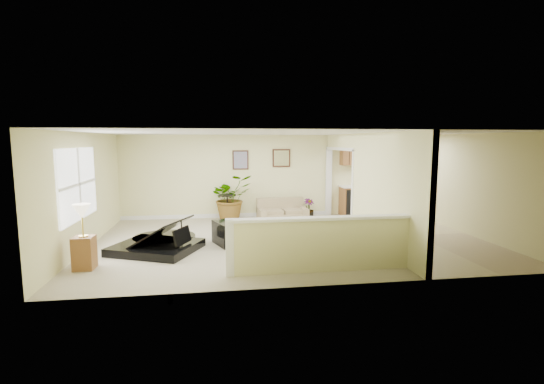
{
  "coord_description": "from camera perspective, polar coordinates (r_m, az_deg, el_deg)",
  "views": [
    {
      "loc": [
        -1.74,
        -8.92,
        2.32
      ],
      "look_at": [
        -0.37,
        0.4,
        1.1
      ],
      "focal_mm": 26.0,
      "sensor_mm": 36.0,
      "label": 1
    }
  ],
  "objects": [
    {
      "name": "back_wall",
      "position": [
        12.09,
        -0.07,
        2.33
      ],
      "size": [
        9.0,
        0.04,
        2.5
      ],
      "primitive_type": "cube",
      "color": "beige",
      "rests_on": "floor"
    },
    {
      "name": "ceiling",
      "position": [
        9.08,
        2.69,
        8.54
      ],
      "size": [
        9.0,
        6.0,
        0.04
      ],
      "primitive_type": "cube",
      "color": "silver",
      "rests_on": "back_wall"
    },
    {
      "name": "floor",
      "position": [
        9.37,
        2.6,
        -6.93
      ],
      "size": [
        9.0,
        9.0,
        0.0
      ],
      "primitive_type": "plane",
      "color": "tan",
      "rests_on": "ground"
    },
    {
      "name": "wall_art_left",
      "position": [
        11.93,
        -4.58,
        4.64
      ],
      "size": [
        0.48,
        0.04,
        0.58
      ],
      "color": "#3C2116",
      "rests_on": "back_wall"
    },
    {
      "name": "lamp_stand",
      "position": [
        7.94,
        -25.62,
        -6.52
      ],
      "size": [
        0.36,
        0.36,
        1.2
      ],
      "color": "brown",
      "rests_on": "floor"
    },
    {
      "name": "kitchen_vinyl",
      "position": [
        10.43,
        19.95,
        -5.88
      ],
      "size": [
        2.7,
        6.0,
        0.01
      ],
      "primitive_type": "cube",
      "color": "tan",
      "rests_on": "floor"
    },
    {
      "name": "front_wall",
      "position": [
        6.26,
        7.89,
        -2.49
      ],
      "size": [
        9.0,
        0.04,
        2.5
      ],
      "primitive_type": "cube",
      "color": "beige",
      "rests_on": "floor"
    },
    {
      "name": "loveseat",
      "position": [
        11.7,
        1.47,
        -2.49
      ],
      "size": [
        1.48,
        0.9,
        0.82
      ],
      "rotation": [
        0.0,
        0.0,
        0.07
      ],
      "color": "tan",
      "rests_on": "floor"
    },
    {
      "name": "interior_partition",
      "position": [
        9.89,
        12.66,
        0.84
      ],
      "size": [
        0.18,
        5.99,
        2.5
      ],
      "color": "beige",
      "rests_on": "floor"
    },
    {
      "name": "accent_table",
      "position": [
        11.65,
        -6.49,
        -1.7
      ],
      "size": [
        0.52,
        0.52,
        0.76
      ],
      "color": "black",
      "rests_on": "floor"
    },
    {
      "name": "pony_half_wall",
      "position": [
        7.09,
        6.78,
        -7.35
      ],
      "size": [
        3.42,
        0.22,
        1.0
      ],
      "color": "beige",
      "rests_on": "floor"
    },
    {
      "name": "piano_bench",
      "position": [
        8.94,
        -6.7,
        -5.96
      ],
      "size": [
        0.64,
        0.87,
        0.52
      ],
      "primitive_type": "cube",
      "rotation": [
        0.0,
        0.0,
        0.35
      ],
      "color": "black",
      "rests_on": "floor"
    },
    {
      "name": "palm_plant",
      "position": [
        11.68,
        -6.0,
        -0.81
      ],
      "size": [
        1.5,
        1.4,
        1.34
      ],
      "color": "black",
      "rests_on": "floor"
    },
    {
      "name": "left_wall",
      "position": [
        9.39,
        -25.4,
        0.15
      ],
      "size": [
        0.04,
        6.0,
        2.5
      ],
      "primitive_type": "cube",
      "color": "beige",
      "rests_on": "floor"
    },
    {
      "name": "wall_mirror",
      "position": [
        12.07,
        1.37,
        4.94
      ],
      "size": [
        0.55,
        0.04,
        0.55
      ],
      "color": "#3C2116",
      "rests_on": "back_wall"
    },
    {
      "name": "right_wall",
      "position": [
        10.93,
        26.48,
        1.01
      ],
      "size": [
        0.04,
        6.0,
        2.5
      ],
      "primitive_type": "cube",
      "color": "beige",
      "rests_on": "floor"
    },
    {
      "name": "piano",
      "position": [
        8.78,
        -16.68,
        -3.91
      ],
      "size": [
        2.32,
        2.28,
        1.54
      ],
      "rotation": [
        0.0,
        0.0,
        -0.41
      ],
      "color": "black",
      "rests_on": "floor"
    },
    {
      "name": "kitchen_cabinets",
      "position": [
        12.73,
        14.48,
        0.63
      ],
      "size": [
        2.36,
        0.65,
        2.33
      ],
      "color": "brown",
      "rests_on": "floor"
    },
    {
      "name": "left_window",
      "position": [
        8.9,
        -26.31,
        1.03
      ],
      "size": [
        0.05,
        2.15,
        1.45
      ],
      "primitive_type": "cube",
      "color": "white",
      "rests_on": "left_wall"
    },
    {
      "name": "small_plant",
      "position": [
        11.96,
        5.31,
        -2.59
      ],
      "size": [
        0.41,
        0.41,
        0.59
      ],
      "color": "black",
      "rests_on": "floor"
    }
  ]
}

